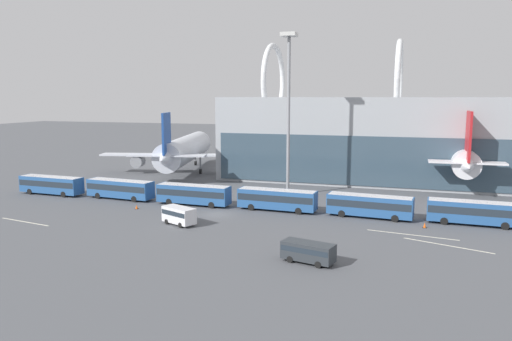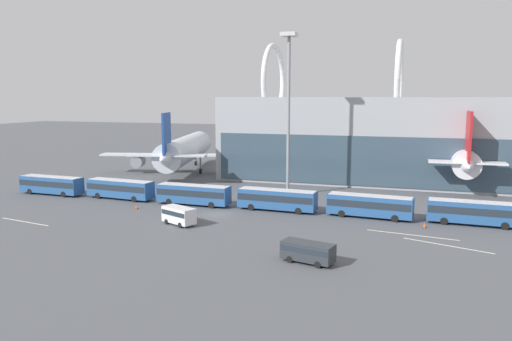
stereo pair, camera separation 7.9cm
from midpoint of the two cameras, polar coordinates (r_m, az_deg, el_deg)
The scene contains 17 objects.
ground_plane at distance 73.25m, azimuth -4.43°, elevation -5.00°, with size 440.00×440.00×0.00m, color #515459.
airliner_at_gate_near at distance 112.58m, azimuth -8.15°, elevation 2.33°, with size 36.71×40.65×13.97m.
airliner_at_gate_far at distance 105.45m, azimuth 22.18°, elevation 1.56°, with size 35.89×38.16×14.61m.
shuttle_bus_0 at distance 94.25m, azimuth -22.32°, elevation -1.43°, with size 12.01×3.34×3.18m.
shuttle_bus_1 at distance 86.44m, azimuth -15.22°, elevation -1.93°, with size 12.09×3.78×3.18m.
shuttle_bus_2 at distance 79.44m, azimuth -7.13°, elevation -2.60°, with size 11.97×3.12×3.18m.
shuttle_bus_3 at distance 75.00m, azimuth 2.45°, elevation -3.20°, with size 12.01×3.32×3.18m.
shuttle_bus_4 at distance 72.48m, azimuth 12.89°, elevation -3.82°, with size 12.09×3.75×3.18m.
shuttle_bus_5 at distance 72.76m, azimuth 23.68°, elevation -4.28°, with size 12.00×3.28×3.18m.
service_van_foreground at distance 67.72m, azimuth -8.77°, elevation -4.98°, with size 5.32×3.88×2.38m.
service_van_crossing at distance 52.35m, azimuth 5.99°, elevation -9.11°, with size 5.81×3.33×2.13m.
floodlight_mast at distance 85.05m, azimuth 3.78°, elevation 9.11°, with size 2.54×2.54×27.49m.
lane_stripe_0 at distance 65.35m, azimuth 17.40°, elevation -7.04°, with size 11.09×0.25×0.01m, color silver.
lane_stripe_1 at distance 62.20m, azimuth 21.03°, elevation -8.00°, with size 10.28×0.25×0.01m, color silver.
lane_stripe_2 at distance 75.70m, azimuth -24.89°, elevation -5.33°, with size 9.39×0.25×0.01m, color silver.
traffic_cone_0 at distance 78.51m, azimuth -13.46°, elevation -4.05°, with size 0.51×0.51×0.67m.
traffic_cone_1 at distance 69.20m, azimuth 18.74°, elevation -5.93°, with size 0.51×0.51×0.73m.
Camera 2 is at (27.22, -65.83, 17.05)m, focal length 35.00 mm.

